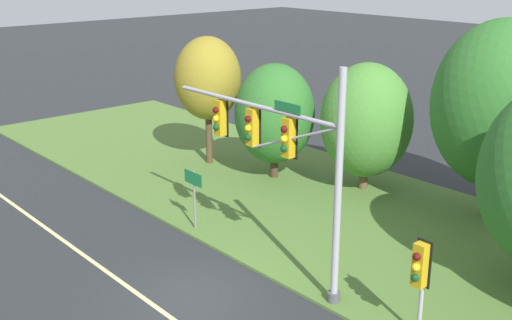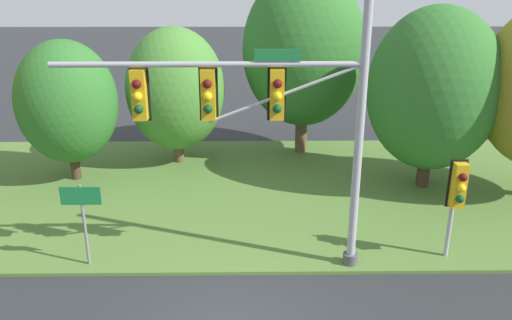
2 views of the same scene
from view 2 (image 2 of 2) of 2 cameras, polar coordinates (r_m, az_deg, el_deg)
The scene contains 8 objects.
grass_verge at distance 18.63m, azimuth -2.22°, elevation -3.30°, with size 48.00×11.50×0.10m, color #517533.
traffic_signal_mast at distance 12.18m, azimuth 1.13°, elevation 5.41°, with size 7.62×0.49×7.07m.
pedestrian_signal_near_kerb at distance 14.18m, azimuth 22.04°, elevation -3.25°, with size 0.46×0.55×2.87m.
route_sign_post at distance 13.83m, azimuth -19.22°, elevation -5.45°, with size 1.05×0.08×2.32m.
tree_left_of_mast at distance 19.83m, azimuth -20.78°, elevation 6.18°, with size 3.66×3.66×5.32m.
tree_behind_signpost at distance 20.73m, azimuth -9.18°, elevation 7.97°, with size 4.00×4.00×5.61m.
tree_mid_verge at distance 21.68m, azimuth 5.47°, elevation 12.40°, with size 5.19×5.19×7.76m.
tree_tall_centre at distance 18.79m, azimuth 19.61°, elevation 7.59°, with size 4.62×4.62×6.55m.
Camera 2 is at (0.50, -8.90, 7.33)m, focal length 35.00 mm.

